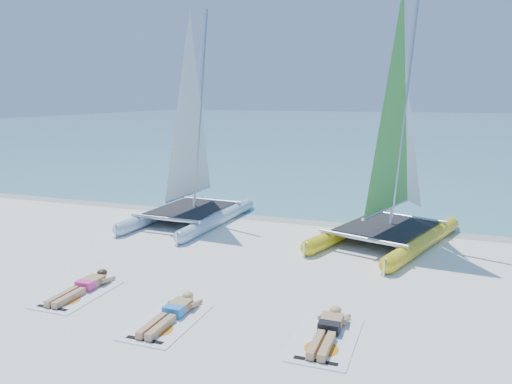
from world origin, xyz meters
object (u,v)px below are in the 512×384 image
at_px(catamaran_blue, 190,157).
at_px(catamaran_yellow, 397,159).
at_px(towel_c, 326,340).
at_px(towel_b, 167,322).
at_px(sunbather_a, 84,286).
at_px(sunbather_c, 328,329).
at_px(towel_a, 78,294).
at_px(sunbather_b, 172,312).

relative_size(catamaran_blue, catamaran_yellow, 0.97).
xyz_separation_m(catamaran_blue, towel_c, (5.90, -6.53, -2.10)).
bearing_deg(towel_b, sunbather_a, 163.94).
bearing_deg(towel_c, sunbather_a, 176.08).
bearing_deg(sunbather_c, towel_a, -179.75).
height_order(towel_b, sunbather_c, sunbather_c).
distance_m(sunbather_b, towel_c, 2.87).
bearing_deg(sunbather_a, sunbather_c, -1.84).
bearing_deg(catamaran_blue, towel_a, -81.51).
xyz_separation_m(sunbather_a, towel_b, (2.40, -0.69, -0.11)).
distance_m(towel_a, sunbather_b, 2.42).
distance_m(catamaran_blue, sunbather_c, 8.89).
relative_size(towel_b, sunbather_c, 1.07).
height_order(towel_b, sunbather_b, sunbather_b).
bearing_deg(catamaran_blue, sunbather_a, -81.33).
bearing_deg(sunbather_a, towel_b, -16.06).
height_order(towel_a, sunbather_b, sunbather_b).
distance_m(sunbather_a, sunbather_b, 2.45).
xyz_separation_m(catamaran_blue, sunbather_c, (5.90, -6.34, -1.99)).
distance_m(sunbather_a, towel_c, 5.27).
xyz_separation_m(catamaran_yellow, towel_b, (-3.38, -7.10, -2.30)).
bearing_deg(towel_c, catamaran_yellow, 85.61).
relative_size(catamaran_blue, sunbather_a, 4.10).
relative_size(catamaran_blue, sunbather_c, 4.10).
bearing_deg(sunbather_a, sunbather_b, -11.74).
height_order(towel_a, sunbather_c, sunbather_c).
distance_m(catamaran_yellow, towel_b, 8.19).
distance_m(towel_c, sunbather_c, 0.22).
xyz_separation_m(catamaran_blue, towel_a, (0.64, -6.37, -2.10)).
xyz_separation_m(towel_a, sunbather_a, (0.00, 0.19, 0.11)).
relative_size(towel_c, sunbather_c, 1.07).
xyz_separation_m(catamaran_blue, sunbather_b, (3.04, -6.67, -1.99)).
distance_m(catamaran_blue, towel_c, 9.05).
bearing_deg(sunbather_c, sunbather_a, 178.16).
bearing_deg(catamaran_blue, sunbather_b, -62.79).
relative_size(sunbather_b, sunbather_c, 1.00).
relative_size(catamaran_yellow, sunbather_c, 4.24).
xyz_separation_m(towel_a, towel_c, (5.26, -0.17, 0.00)).
bearing_deg(towel_b, sunbather_c, 10.31).
xyz_separation_m(catamaran_blue, towel_b, (3.04, -6.86, -2.10)).
relative_size(catamaran_blue, sunbather_b, 4.10).
bearing_deg(sunbather_b, towel_b, -90.00).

